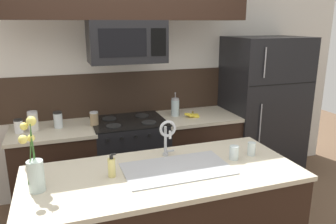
{
  "coord_description": "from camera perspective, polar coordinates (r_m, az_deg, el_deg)",
  "views": [
    {
      "loc": [
        -0.69,
        -2.36,
        1.92
      ],
      "look_at": [
        0.22,
        0.27,
        1.16
      ],
      "focal_mm": 35.0,
      "sensor_mm": 36.0,
      "label": 1
    }
  ],
  "objects": [
    {
      "name": "microwave",
      "position": [
        3.32,
        -7.24,
        12.07
      ],
      "size": [
        0.74,
        0.4,
        0.41
      ],
      "color": "black"
    },
    {
      "name": "kitchen_sink",
      "position": [
        2.41,
        1.58,
        -11.38
      ],
      "size": [
        0.76,
        0.44,
        0.16
      ],
      "color": "#ADAFB5",
      "rests_on": "island_counter"
    },
    {
      "name": "dish_soap_bottle",
      "position": [
        2.27,
        -9.78,
        -9.45
      ],
      "size": [
        0.06,
        0.05,
        0.16
      ],
      "color": "#DBCC75",
      "rests_on": "island_counter"
    },
    {
      "name": "sink_faucet",
      "position": [
        2.49,
        -0.13,
        -3.76
      ],
      "size": [
        0.14,
        0.14,
        0.31
      ],
      "color": "#B7BABF",
      "rests_on": "island_counter"
    },
    {
      "name": "splash_band",
      "position": [
        3.73,
        -8.06,
        3.22
      ],
      "size": [
        3.15,
        0.01,
        0.48
      ],
      "primitive_type": "cube",
      "color": "#332319",
      "rests_on": "rear_partition"
    },
    {
      "name": "back_counter_left",
      "position": [
        3.57,
        -18.95,
        -9.77
      ],
      "size": [
        0.81,
        0.65,
        0.91
      ],
      "color": "black",
      "rests_on": "ground"
    },
    {
      "name": "banana_bunch",
      "position": [
        3.63,
        4.33,
        -0.56
      ],
      "size": [
        0.19,
        0.12,
        0.08
      ],
      "color": "yellow",
      "rests_on": "back_counter_right"
    },
    {
      "name": "storage_jar_medium",
      "position": [
        3.4,
        -22.45,
        -1.5
      ],
      "size": [
        0.1,
        0.1,
        0.19
      ],
      "color": "silver",
      "rests_on": "back_counter_left"
    },
    {
      "name": "storage_jar_tall",
      "position": [
        3.41,
        -24.58,
        -2.23
      ],
      "size": [
        0.08,
        0.08,
        0.13
      ],
      "color": "silver",
      "rests_on": "back_counter_left"
    },
    {
      "name": "rear_partition",
      "position": [
        3.82,
        -3.87,
        5.92
      ],
      "size": [
        5.2,
        0.1,
        2.6
      ],
      "primitive_type": "cube",
      "color": "silver",
      "rests_on": "ground"
    },
    {
      "name": "drinking_glass",
      "position": [
        2.56,
        11.42,
        -6.97
      ],
      "size": [
        0.07,
        0.07,
        0.11
      ],
      "color": "silver",
      "rests_on": "island_counter"
    },
    {
      "name": "stove_range",
      "position": [
        3.64,
        -6.64,
        -8.46
      ],
      "size": [
        0.76,
        0.64,
        0.93
      ],
      "color": "black",
      "rests_on": "ground"
    },
    {
      "name": "refrigerator",
      "position": [
        4.16,
        15.95,
        0.27
      ],
      "size": [
        0.9,
        0.74,
        1.76
      ],
      "color": "black",
      "rests_on": "ground"
    },
    {
      "name": "french_press",
      "position": [
        3.66,
        1.26,
        0.87
      ],
      "size": [
        0.09,
        0.09,
        0.27
      ],
      "color": "silver",
      "rests_on": "back_counter_right"
    },
    {
      "name": "flower_vase",
      "position": [
        2.19,
        -22.2,
        -9.2
      ],
      "size": [
        0.12,
        0.16,
        0.47
      ],
      "color": "silver",
      "rests_on": "island_counter"
    },
    {
      "name": "spare_glass",
      "position": [
        2.67,
        14.33,
        -6.24
      ],
      "size": [
        0.06,
        0.06,
        0.1
      ],
      "color": "silver",
      "rests_on": "island_counter"
    },
    {
      "name": "storage_jar_short",
      "position": [
        3.42,
        -18.6,
        -1.29
      ],
      "size": [
        0.09,
        0.09,
        0.16
      ],
      "color": "silver",
      "rests_on": "back_counter_left"
    },
    {
      "name": "storage_jar_squat",
      "position": [
        3.39,
        -12.73,
        -1.16
      ],
      "size": [
        0.09,
        0.09,
        0.15
      ],
      "color": "#997F5B",
      "rests_on": "back_counter_left"
    },
    {
      "name": "back_counter_right",
      "position": [
        3.87,
        5.01,
        -7.0
      ],
      "size": [
        0.86,
        0.65,
        0.91
      ],
      "color": "black",
      "rests_on": "ground"
    }
  ]
}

